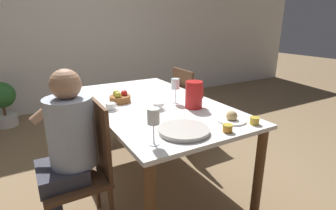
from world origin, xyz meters
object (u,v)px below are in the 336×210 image
at_px(person_seated, 67,143).
at_px(jam_jar_amber, 255,120).
at_px(teacup_across, 111,107).
at_px(wine_glass_juice, 153,118).
at_px(bread_plate, 232,118).
at_px(potted_plant, 2,101).
at_px(jam_jar_red, 228,128).
at_px(teacup_near_person, 158,107).
at_px(chair_person_side, 85,168).
at_px(serving_tray, 184,130).
at_px(chair_opposite, 191,107).
at_px(red_pitcher, 194,95).
at_px(fruit_bowl, 120,98).
at_px(wine_glass_water, 175,85).

distance_m(person_seated, jam_jar_amber, 1.26).
bearing_deg(teacup_across, wine_glass_juice, -88.10).
xyz_separation_m(bread_plate, jam_jar_amber, (0.10, -0.12, 0.01)).
bearing_deg(bread_plate, person_seated, 160.58).
bearing_deg(potted_plant, jam_jar_red, -65.70).
height_order(teacup_near_person, jam_jar_amber, teacup_near_person).
xyz_separation_m(person_seated, potted_plant, (-0.47, 2.53, -0.32)).
relative_size(chair_person_side, serving_tray, 2.81).
height_order(wine_glass_juice, serving_tray, wine_glass_juice).
height_order(person_seated, jam_jar_red, person_seated).
relative_size(person_seated, jam_jar_amber, 17.38).
xyz_separation_m(chair_opposite, potted_plant, (-1.93, 1.82, -0.12)).
bearing_deg(wine_glass_juice, red_pitcher, 36.60).
xyz_separation_m(chair_opposite, jam_jar_amber, (-0.31, -1.21, 0.30)).
bearing_deg(potted_plant, fruit_bowl, -64.27).
distance_m(person_seated, wine_glass_water, 0.99).
bearing_deg(jam_jar_red, serving_tray, 152.42).
height_order(wine_glass_juice, teacup_near_person, wine_glass_juice).
xyz_separation_m(teacup_near_person, fruit_bowl, (-0.19, 0.35, 0.02)).
xyz_separation_m(teacup_near_person, teacup_across, (-0.33, 0.18, 0.00)).
distance_m(red_pitcher, bread_plate, 0.40).
relative_size(red_pitcher, potted_plant, 0.35).
distance_m(wine_glass_water, jam_jar_amber, 0.74).
distance_m(teacup_across, jam_jar_amber, 1.10).
bearing_deg(red_pitcher, jam_jar_red, -100.67).
bearing_deg(serving_tray, teacup_across, 111.66).
distance_m(jam_jar_amber, fruit_bowl, 1.14).
height_order(wine_glass_juice, jam_jar_amber, wine_glass_juice).
height_order(teacup_across, fruit_bowl, fruit_bowl).
bearing_deg(wine_glass_water, teacup_across, 170.93).
xyz_separation_m(chair_opposite, teacup_near_person, (-0.74, -0.60, 0.29)).
xyz_separation_m(person_seated, jam_jar_amber, (1.16, -0.50, 0.10)).
xyz_separation_m(wine_glass_juice, teacup_across, (-0.02, 0.72, -0.13)).
bearing_deg(serving_tray, wine_glass_juice, -167.89).
bearing_deg(teacup_across, bread_plate, -44.75).
bearing_deg(jam_jar_red, chair_opposite, 65.27).
height_order(person_seated, teacup_across, person_seated).
bearing_deg(red_pitcher, teacup_across, 155.38).
bearing_deg(chair_opposite, bread_plate, -20.40).
relative_size(teacup_near_person, jam_jar_amber, 1.96).
relative_size(chair_opposite, teacup_across, 7.12).
distance_m(jam_jar_amber, jam_jar_red, 0.25).
relative_size(chair_person_side, chair_opposite, 1.00).
height_order(chair_opposite, teacup_near_person, chair_opposite).
xyz_separation_m(chair_opposite, red_pitcher, (-0.46, -0.70, 0.38)).
relative_size(bread_plate, potted_plant, 0.33).
bearing_deg(wine_glass_water, chair_opposite, 44.24).
height_order(serving_tray, jam_jar_amber, jam_jar_amber).
bearing_deg(wine_glass_juice, bread_plate, 4.57).
height_order(serving_tray, jam_jar_red, jam_jar_red).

